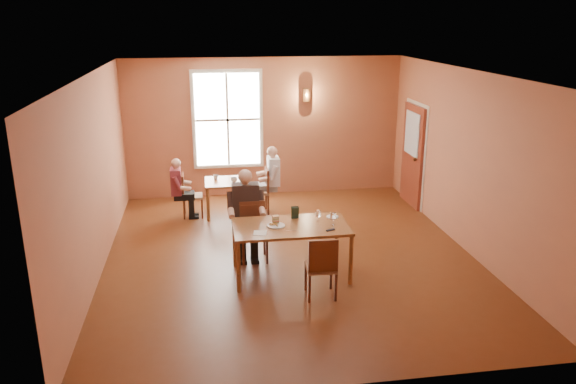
{
  "coord_description": "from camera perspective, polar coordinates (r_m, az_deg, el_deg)",
  "views": [
    {
      "loc": [
        -1.36,
        -8.51,
        3.83
      ],
      "look_at": [
        0.0,
        0.2,
        1.05
      ],
      "focal_mm": 35.0,
      "sensor_mm": 36.0,
      "label": 1
    }
  ],
  "objects": [
    {
      "name": "wall_right",
      "position": [
        9.84,
        17.74,
        2.97
      ],
      "size": [
        0.04,
        7.0,
        3.0
      ],
      "primitive_type": "cube",
      "color": "brown",
      "rests_on": "ground"
    },
    {
      "name": "window",
      "position": [
        12.16,
        -6.16,
        7.31
      ],
      "size": [
        1.36,
        0.1,
        1.96
      ],
      "primitive_type": "cube",
      "color": "white",
      "rests_on": "wall_back"
    },
    {
      "name": "goblet_b",
      "position": [
        8.45,
        4.6,
        -2.72
      ],
      "size": [
        0.09,
        0.09,
        0.21
      ],
      "primitive_type": null,
      "rotation": [
        0.0,
        0.0,
        -0.13
      ],
      "color": "white",
      "rests_on": "main_table"
    },
    {
      "name": "cup_a",
      "position": [
        11.08,
        -5.5,
        1.25
      ],
      "size": [
        0.15,
        0.15,
        0.1
      ],
      "primitive_type": "imported",
      "rotation": [
        0.0,
        0.0,
        -0.23
      ],
      "color": "silver",
      "rests_on": "second_table"
    },
    {
      "name": "main_table",
      "position": [
        8.6,
        0.27,
        -5.96
      ],
      "size": [
        1.73,
        0.97,
        0.81
      ],
      "primitive_type": null,
      "color": "brown",
      "rests_on": "ground"
    },
    {
      "name": "goblet_a",
      "position": [
        8.58,
        3.07,
        -2.4
      ],
      "size": [
        0.09,
        0.09,
        0.2
      ],
      "primitive_type": null,
      "rotation": [
        0.0,
        0.0,
        0.17
      ],
      "color": "white",
      "rests_on": "main_table"
    },
    {
      "name": "door",
      "position": [
        11.96,
        12.48,
        3.64
      ],
      "size": [
        0.12,
        1.04,
        2.1
      ],
      "primitive_type": "cube",
      "color": "maroon",
      "rests_on": "ground"
    },
    {
      "name": "cup_b",
      "position": [
        11.29,
        -7.35,
        1.49
      ],
      "size": [
        0.11,
        0.11,
        0.09
      ],
      "primitive_type": "imported",
      "rotation": [
        0.0,
        0.0,
        -0.15
      ],
      "color": "white",
      "rests_on": "second_table"
    },
    {
      "name": "chair_empty",
      "position": [
        7.97,
        3.35,
        -7.49
      ],
      "size": [
        0.43,
        0.43,
        0.93
      ],
      "primitive_type": null,
      "rotation": [
        0.0,
        0.0,
        -0.04
      ],
      "color": "#482610",
      "rests_on": "ground"
    },
    {
      "name": "diner_main",
      "position": [
        9.0,
        -3.5,
        -2.83
      ],
      "size": [
        0.57,
        0.57,
        1.41
      ],
      "primitive_type": null,
      "rotation": [
        0.0,
        0.0,
        3.14
      ],
      "color": "#31251B",
      "rests_on": "ground"
    },
    {
      "name": "wall_front",
      "position": [
        5.69,
        5.82,
        -6.76
      ],
      "size": [
        6.0,
        0.04,
        3.0
      ],
      "primitive_type": "cube",
      "color": "brown",
      "rests_on": "ground"
    },
    {
      "name": "sunglasses",
      "position": [
        8.28,
        4.34,
        -3.86
      ],
      "size": [
        0.14,
        0.09,
        0.02
      ],
      "primitive_type": "cube",
      "rotation": [
        0.0,
        0.0,
        0.37
      ],
      "color": "black",
      "rests_on": "main_table"
    },
    {
      "name": "diner_maroon",
      "position": [
        11.21,
        -9.87,
        0.41
      ],
      "size": [
        0.47,
        0.47,
        1.17
      ],
      "primitive_type": null,
      "rotation": [
        0.0,
        0.0,
        -1.57
      ],
      "color": "maroon",
      "rests_on": "ground"
    },
    {
      "name": "plate_food",
      "position": [
        8.42,
        -1.25,
        -3.38
      ],
      "size": [
        0.3,
        0.3,
        0.04
      ],
      "primitive_type": "cylinder",
      "rotation": [
        0.0,
        0.0,
        0.11
      ],
      "color": "silver",
      "rests_on": "main_table"
    },
    {
      "name": "menu_stand",
      "position": [
        8.7,
        0.71,
        -2.11
      ],
      "size": [
        0.12,
        0.06,
        0.19
      ],
      "primitive_type": "cube",
      "rotation": [
        0.0,
        0.0,
        0.04
      ],
      "color": "black",
      "rests_on": "main_table"
    },
    {
      "name": "second_table",
      "position": [
        11.28,
        -6.35,
        -0.58
      ],
      "size": [
        0.79,
        0.79,
        0.7
      ],
      "primitive_type": null,
      "color": "brown",
      "rests_on": "ground"
    },
    {
      "name": "ground",
      "position": [
        9.43,
        0.19,
        -6.46
      ],
      "size": [
        6.0,
        7.0,
        0.01
      ],
      "primitive_type": "cube",
      "color": "brown",
      "rests_on": "ground"
    },
    {
      "name": "chair_diner_maroon",
      "position": [
        11.25,
        -9.67,
        -0.31
      ],
      "size": [
        0.38,
        0.38,
        0.87
      ],
      "primitive_type": null,
      "rotation": [
        0.0,
        0.0,
        -1.57
      ],
      "color": "#442113",
      "rests_on": "ground"
    },
    {
      "name": "side_plate",
      "position": [
        8.81,
        4.54,
        -2.53
      ],
      "size": [
        0.21,
        0.21,
        0.01
      ],
      "primitive_type": "cylinder",
      "rotation": [
        0.0,
        0.0,
        0.15
      ],
      "color": "silver",
      "rests_on": "main_table"
    },
    {
      "name": "chair_diner_main",
      "position": [
        9.11,
        -3.49,
        -4.13
      ],
      "size": [
        0.42,
        0.42,
        0.95
      ],
      "primitive_type": null,
      "rotation": [
        0.0,
        0.0,
        3.14
      ],
      "color": "brown",
      "rests_on": "ground"
    },
    {
      "name": "napkin",
      "position": [
        8.17,
        -2.86,
        -4.17
      ],
      "size": [
        0.22,
        0.22,
        0.01
      ],
      "primitive_type": "cube",
      "rotation": [
        0.0,
        0.0,
        -0.19
      ],
      "color": "white",
      "rests_on": "main_table"
    },
    {
      "name": "wall_back",
      "position": [
        12.31,
        -2.4,
        6.57
      ],
      "size": [
        6.0,
        0.04,
        3.0
      ],
      "primitive_type": "cube",
      "color": "brown",
      "rests_on": "ground"
    },
    {
      "name": "diner_white",
      "position": [
        11.24,
        -2.94,
        1.04
      ],
      "size": [
        0.52,
        0.52,
        1.3
      ],
      "primitive_type": null,
      "rotation": [
        0.0,
        0.0,
        1.57
      ],
      "color": "white",
      "rests_on": "ground"
    },
    {
      "name": "wall_left",
      "position": [
        8.97,
        -19.09,
        1.47
      ],
      "size": [
        0.04,
        7.0,
        3.0
      ],
      "primitive_type": "cube",
      "color": "brown",
      "rests_on": "ground"
    },
    {
      "name": "wall_sconce",
      "position": [
        12.23,
        1.87,
        9.83
      ],
      "size": [
        0.16,
        0.16,
        0.28
      ],
      "primitive_type": "cylinder",
      "color": "brown",
      "rests_on": "wall_back"
    },
    {
      "name": "sandwich",
      "position": [
        8.49,
        -1.27,
        -2.91
      ],
      "size": [
        0.1,
        0.1,
        0.11
      ],
      "primitive_type": "cube",
      "rotation": [
        0.0,
        0.0,
        0.08
      ],
      "color": "#DCBA7A",
      "rests_on": "main_table"
    },
    {
      "name": "knife",
      "position": [
        8.24,
        0.19,
        -3.95
      ],
      "size": [
        0.2,
        0.04,
        0.0
      ],
      "primitive_type": "cube",
      "rotation": [
        0.0,
        0.0,
        -0.1
      ],
      "color": "#B7B6C9",
      "rests_on": "main_table"
    },
    {
      "name": "ceiling",
      "position": [
        8.65,
        0.21,
        12.01
      ],
      "size": [
        6.0,
        7.0,
        0.04
      ],
      "primitive_type": "cube",
      "color": "white",
      "rests_on": "wall_back"
    },
    {
      "name": "chair_diner_white",
      "position": [
        11.29,
        -3.08,
        0.13
      ],
      "size": [
        0.41,
        0.41,
        0.92
      ],
      "primitive_type": null,
      "rotation": [
        0.0,
        0.0,
        1.57
      ],
      "color": "brown",
      "rests_on": "ground"
    }
  ]
}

